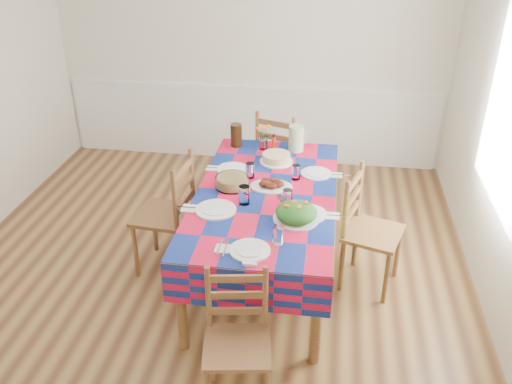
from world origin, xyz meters
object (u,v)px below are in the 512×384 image
Objects in this scene: tea_pitcher at (236,135)px; chair_near at (237,342)px; chair_left at (169,215)px; chair_right at (368,232)px; meat_platter at (271,185)px; chair_far at (281,158)px; dining_table at (266,202)px; green_pitcher at (296,138)px.

chair_near is (0.39, -2.18, -0.45)m from tea_pitcher.
chair_left reaches higher than chair_right.
chair_far reaches higher than meat_platter.
green_pitcher is (0.17, 0.84, 0.21)m from dining_table.
chair_far is at bearing 111.88° from green_pitcher.
dining_table is 0.15m from meat_platter.
meat_platter is at bearing 79.13° from chair_near.
chair_right is at bearing 95.65° from chair_left.
tea_pitcher is 2.26m from chair_near.
chair_left is (-0.81, -1.31, 0.02)m from chair_far.
chair_near is 0.88× the size of chair_left.
dining_table is at bearing 95.31° from chair_left.
chair_far is at bearing 153.35° from chair_left.
chair_far is at bearing 80.90° from chair_near.
tea_pitcher is at bearing 114.43° from dining_table.
chair_right is (1.22, -0.86, -0.41)m from tea_pitcher.
chair_near is at bearing -90.30° from dining_table.
meat_platter is 0.34× the size of chair_right.
chair_far is (-0.01, 2.61, 0.05)m from chair_near.
chair_left is at bearing 77.20° from chair_far.
dining_table is at bearing 80.41° from chair_near.
meat_platter is at bearing 111.06° from chair_far.
meat_platter is 1.43× the size of green_pitcher.
meat_platter is at bearing 69.27° from dining_table.
tea_pitcher is at bearing 159.11° from chair_left.
chair_left reaches higher than tea_pitcher.
dining_table is 1.32m from chair_far.
dining_table is at bearing -65.57° from tea_pitcher.
chair_far is at bearing 90.67° from dining_table.
meat_platter is 0.33× the size of chair_left.
meat_platter is 0.86m from chair_right.
green_pitcher is at bearing -2.69° from tea_pitcher.
green_pitcher is 0.24× the size of chair_far.
green_pitcher is at bearing 55.88° from chair_right.
green_pitcher is 0.65m from chair_far.
chair_left is 1.65m from chair_right.
chair_near is at bearing -79.87° from tea_pitcher.
green_pitcher is (0.14, 0.76, 0.09)m from meat_platter.
chair_far reaches higher than chair_right.
chair_near is (-0.04, -1.39, -0.37)m from meat_platter.
chair_left reaches higher than chair_far.
chair_left is (-0.99, -0.85, -0.40)m from green_pitcher.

